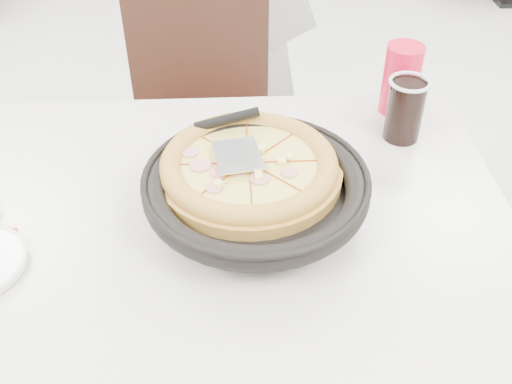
{
  "coord_description": "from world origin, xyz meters",
  "views": [
    {
      "loc": [
        0.06,
        -1.2,
        1.49
      ],
      "look_at": [
        0.1,
        -0.37,
        0.8
      ],
      "focal_mm": 42.0,
      "sensor_mm": 36.0,
      "label": 1
    }
  ],
  "objects_px": {
    "pizza_pan": "(256,195)",
    "pizza": "(249,172)",
    "chair_far": "(213,142)",
    "cola_glass": "(405,111)",
    "main_table": "(203,332)",
    "red_cup": "(401,79)"
  },
  "relations": [
    {
      "from": "pizza_pan",
      "to": "pizza",
      "type": "xyz_separation_m",
      "value": [
        -0.01,
        0.05,
        0.02
      ]
    },
    {
      "from": "chair_far",
      "to": "pizza",
      "type": "xyz_separation_m",
      "value": [
        0.09,
        -0.58,
        0.34
      ]
    },
    {
      "from": "pizza",
      "to": "cola_glass",
      "type": "distance_m",
      "value": 0.39
    },
    {
      "from": "main_table",
      "to": "pizza_pan",
      "type": "xyz_separation_m",
      "value": [
        0.12,
        -0.02,
        0.42
      ]
    },
    {
      "from": "cola_glass",
      "to": "red_cup",
      "type": "bearing_deg",
      "value": 81.57
    },
    {
      "from": "pizza_pan",
      "to": "red_cup",
      "type": "bearing_deg",
      "value": 45.04
    },
    {
      "from": "pizza",
      "to": "cola_glass",
      "type": "xyz_separation_m",
      "value": [
        0.34,
        0.19,
        0.0
      ]
    },
    {
      "from": "pizza",
      "to": "cola_glass",
      "type": "height_order",
      "value": "cola_glass"
    },
    {
      "from": "pizza_pan",
      "to": "red_cup",
      "type": "xyz_separation_m",
      "value": [
        0.34,
        0.34,
        0.04
      ]
    },
    {
      "from": "pizza",
      "to": "red_cup",
      "type": "height_order",
      "value": "red_cup"
    },
    {
      "from": "chair_far",
      "to": "pizza_pan",
      "type": "relative_size",
      "value": 2.73
    },
    {
      "from": "chair_far",
      "to": "pizza_pan",
      "type": "xyz_separation_m",
      "value": [
        0.1,
        -0.63,
        0.32
      ]
    },
    {
      "from": "pizza",
      "to": "cola_glass",
      "type": "bearing_deg",
      "value": 28.96
    },
    {
      "from": "pizza",
      "to": "red_cup",
      "type": "relative_size",
      "value": 2.16
    },
    {
      "from": "chair_far",
      "to": "red_cup",
      "type": "xyz_separation_m",
      "value": [
        0.44,
        -0.29,
        0.35
      ]
    },
    {
      "from": "chair_far",
      "to": "cola_glass",
      "type": "distance_m",
      "value": 0.67
    },
    {
      "from": "main_table",
      "to": "pizza",
      "type": "bearing_deg",
      "value": 14.0
    },
    {
      "from": "chair_far",
      "to": "main_table",
      "type": "bearing_deg",
      "value": 77.57
    },
    {
      "from": "pizza_pan",
      "to": "red_cup",
      "type": "height_order",
      "value": "red_cup"
    },
    {
      "from": "chair_far",
      "to": "pizza",
      "type": "height_order",
      "value": "chair_far"
    },
    {
      "from": "pizza",
      "to": "red_cup",
      "type": "xyz_separation_m",
      "value": [
        0.35,
        0.3,
        0.02
      ]
    },
    {
      "from": "main_table",
      "to": "chair_far",
      "type": "distance_m",
      "value": 0.62
    }
  ]
}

